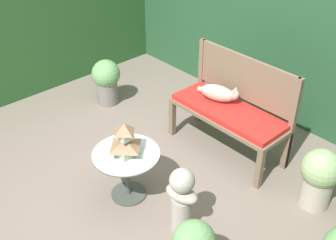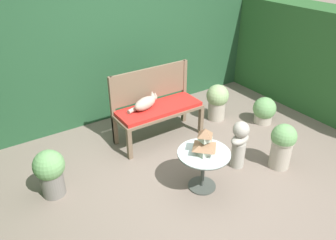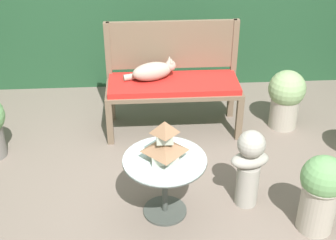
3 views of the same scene
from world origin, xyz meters
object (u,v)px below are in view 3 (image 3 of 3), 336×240
at_px(garden_bust, 249,165).
at_px(potted_plant_table_near, 286,97).
at_px(pagoda_birdhouse, 165,143).
at_px(patio_table, 165,171).
at_px(garden_bench, 173,88).
at_px(potted_plant_table_far, 321,191).
at_px(cat, 153,71).

height_order(garden_bust, potted_plant_table_near, garden_bust).
bearing_deg(pagoda_birdhouse, patio_table, -104.04).
bearing_deg(garden_bench, potted_plant_table_near, -0.79).
xyz_separation_m(patio_table, potted_plant_table_far, (1.10, -0.24, -0.05)).
relative_size(cat, potted_plant_table_near, 0.85).
bearing_deg(garden_bench, garden_bust, -66.71).
distance_m(garden_bench, garden_bust, 1.26).
bearing_deg(potted_plant_table_near, garden_bench, 179.21).
relative_size(garden_bust, potted_plant_table_near, 1.10).
bearing_deg(patio_table, potted_plant_table_near, 43.71).
bearing_deg(potted_plant_table_far, cat, 126.89).
relative_size(pagoda_birdhouse, garden_bust, 0.48).
xyz_separation_m(pagoda_birdhouse, potted_plant_table_near, (1.27, 1.21, -0.31)).
bearing_deg(potted_plant_table_far, potted_plant_table_near, 83.61).
height_order(patio_table, garden_bust, garden_bust).
relative_size(garden_bench, cat, 2.51).
bearing_deg(cat, garden_bust, -78.16).
bearing_deg(pagoda_birdhouse, cat, 91.68).
relative_size(garden_bench, pagoda_birdhouse, 4.01).
bearing_deg(pagoda_birdhouse, garden_bust, 6.35).
bearing_deg(patio_table, garden_bust, 6.35).
height_order(garden_bench, garden_bust, garden_bust).
height_order(cat, pagoda_birdhouse, pagoda_birdhouse).
bearing_deg(potted_plant_table_near, garden_bust, -118.38).
xyz_separation_m(garden_bench, pagoda_birdhouse, (-0.15, -1.23, 0.19)).
bearing_deg(garden_bust, potted_plant_table_near, 51.18).
xyz_separation_m(garden_bust, potted_plant_table_far, (0.45, -0.31, -0.02)).
xyz_separation_m(garden_bench, garden_bust, (0.50, -1.15, -0.09)).
height_order(cat, garden_bust, cat).
height_order(garden_bench, potted_plant_table_far, potted_plant_table_far).
bearing_deg(garden_bust, potted_plant_table_far, -45.24).
height_order(garden_bench, pagoda_birdhouse, pagoda_birdhouse).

